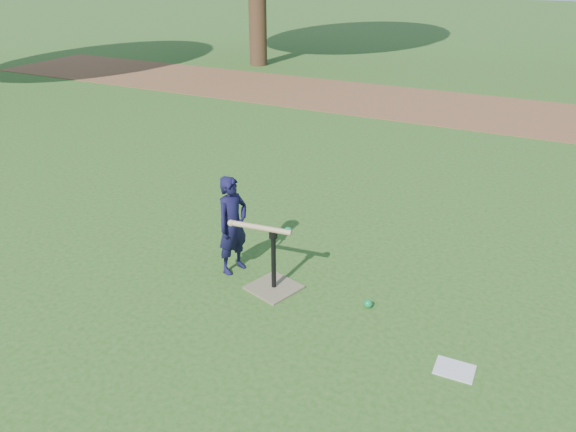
% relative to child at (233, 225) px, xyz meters
% --- Properties ---
extents(ground, '(80.00, 80.00, 0.00)m').
position_rel_child_xyz_m(ground, '(0.48, 0.16, -0.51)').
color(ground, '#285116').
rests_on(ground, ground).
extents(dirt_strip, '(24.00, 3.00, 0.01)m').
position_rel_child_xyz_m(dirt_strip, '(0.48, 7.66, -0.50)').
color(dirt_strip, brown).
rests_on(dirt_strip, ground).
extents(child, '(0.32, 0.42, 1.02)m').
position_rel_child_xyz_m(child, '(0.00, 0.00, 0.00)').
color(child, black).
rests_on(child, ground).
extents(wiffle_ball_ground, '(0.08, 0.08, 0.08)m').
position_rel_child_xyz_m(wiffle_ball_ground, '(1.45, -0.03, -0.47)').
color(wiffle_ball_ground, '#0C853B').
rests_on(wiffle_ball_ground, ground).
extents(clipboard, '(0.31, 0.24, 0.01)m').
position_rel_child_xyz_m(clipboard, '(2.34, -0.53, -0.50)').
color(clipboard, silver).
rests_on(clipboard, ground).
extents(batting_tee, '(0.54, 0.54, 0.61)m').
position_rel_child_xyz_m(batting_tee, '(0.53, -0.13, -0.40)').
color(batting_tee, '#776C4B').
rests_on(batting_tee, ground).
extents(swing_action, '(0.63, 0.17, 0.08)m').
position_rel_child_xyz_m(swing_action, '(0.43, -0.15, 0.13)').
color(swing_action, tan).
rests_on(swing_action, ground).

